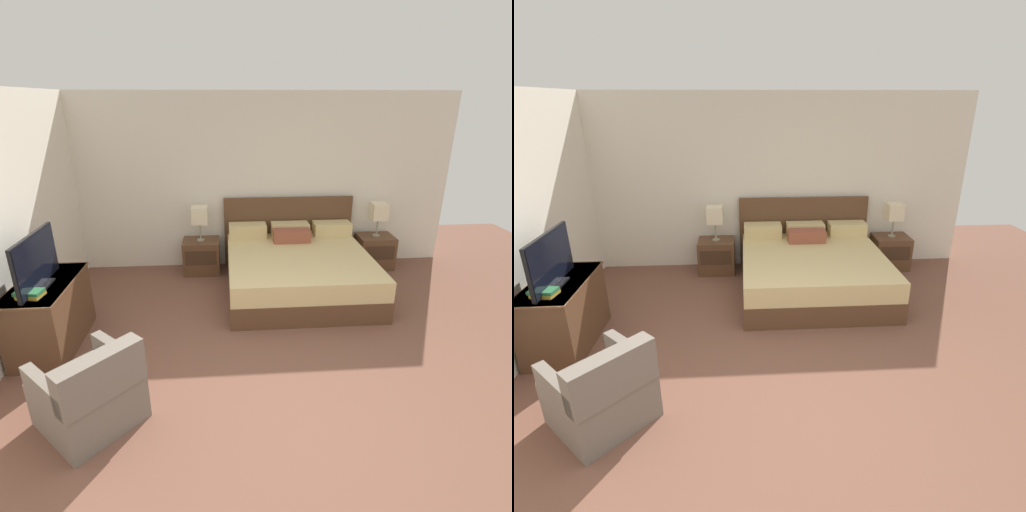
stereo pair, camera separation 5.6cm
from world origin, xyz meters
TOP-DOWN VIEW (x-y plane):
  - ground_plane at (0.00, 0.00)m, footprint 10.70×10.70m
  - wall_back at (0.00, 3.60)m, footprint 6.24×0.06m
  - wall_left at (-2.55, 1.48)m, footprint 0.06×5.37m
  - bed at (0.62, 2.59)m, footprint 1.99×2.00m
  - nightstand_left at (-0.73, 3.28)m, footprint 0.54×0.45m
  - nightstand_right at (1.97, 3.28)m, footprint 0.54×0.45m
  - table_lamp_left at (-0.73, 3.28)m, footprint 0.23×0.23m
  - table_lamp_right at (1.97, 3.28)m, footprint 0.23×0.23m
  - dresser at (-2.22, 1.42)m, footprint 0.56×1.09m
  - tv at (-2.22, 1.36)m, footprint 0.18×0.88m
  - book_red_cover at (-2.21, 1.12)m, footprint 0.24×0.20m
  - book_blue_cover at (-2.22, 1.12)m, footprint 0.26×0.18m
  - armchair_by_window at (-1.46, 0.23)m, footprint 0.97×0.97m

SIDE VIEW (x-z plane):
  - ground_plane at x=0.00m, z-range 0.00..0.00m
  - nightstand_left at x=-0.73m, z-range 0.00..0.51m
  - nightstand_right at x=1.97m, z-range 0.00..0.51m
  - armchair_by_window at x=-1.46m, z-range -0.10..0.66m
  - bed at x=0.62m, z-range -0.25..0.85m
  - dresser at x=-2.22m, z-range 0.01..0.75m
  - book_red_cover at x=-2.21m, z-range 0.73..0.77m
  - book_blue_cover at x=-2.22m, z-range 0.77..0.80m
  - table_lamp_left at x=-0.73m, z-range 0.63..1.15m
  - table_lamp_right at x=1.97m, z-range 0.63..1.15m
  - tv at x=-2.22m, z-range 0.72..1.27m
  - wall_back at x=0.00m, z-range 0.00..2.60m
  - wall_left at x=-2.55m, z-range 0.00..2.60m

